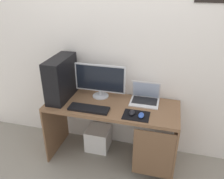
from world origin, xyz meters
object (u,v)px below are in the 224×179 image
object	(u,v)px
mouse_right	(141,115)
subwoofer	(98,138)
monitor	(100,80)
keyboard	(89,109)
pc_tower	(61,78)
laptop	(145,98)
mouse_left	(132,113)

from	to	relation	value
mouse_right	subwoofer	bearing A→B (deg)	151.86
monitor	subwoofer	distance (m)	0.79
keyboard	pc_tower	bearing A→B (deg)	154.12
laptop	subwoofer	distance (m)	0.83
laptop	keyboard	world-z (taller)	laptop
pc_tower	monitor	xyz separation A→B (m)	(0.40, 0.12, -0.03)
keyboard	mouse_right	bearing A→B (deg)	-0.53
keyboard	mouse_left	xyz separation A→B (m)	(0.44, 0.02, 0.01)
laptop	keyboard	bearing A→B (deg)	-148.98
keyboard	mouse_right	distance (m)	0.54
pc_tower	mouse_left	distance (m)	0.86
monitor	mouse_left	xyz separation A→B (m)	(0.42, -0.28, -0.18)
monitor	mouse_left	size ratio (longest dim) A/B	5.93
mouse_right	monitor	bearing A→B (deg)	148.88
pc_tower	monitor	world-z (taller)	pc_tower
monitor	keyboard	size ratio (longest dim) A/B	1.36
monitor	mouse_left	bearing A→B (deg)	-34.29
keyboard	mouse_left	size ratio (longest dim) A/B	4.38
mouse_right	laptop	bearing A→B (deg)	91.13
laptop	pc_tower	bearing A→B (deg)	-171.29
mouse_left	mouse_right	xyz separation A→B (m)	(0.09, -0.03, 0.00)
monitor	subwoofer	xyz separation A→B (m)	(-0.04, -0.02, -0.79)
monitor	mouse_right	xyz separation A→B (m)	(0.51, -0.31, -0.18)
mouse_right	keyboard	bearing A→B (deg)	179.47
monitor	keyboard	world-z (taller)	monitor
mouse_right	mouse_left	bearing A→B (deg)	165.26
pc_tower	subwoofer	size ratio (longest dim) A/B	1.76
pc_tower	keyboard	distance (m)	0.47
monitor	keyboard	bearing A→B (deg)	-95.63
mouse_left	laptop	bearing A→B (deg)	73.59
monitor	mouse_right	world-z (taller)	monitor
pc_tower	keyboard	world-z (taller)	pc_tower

